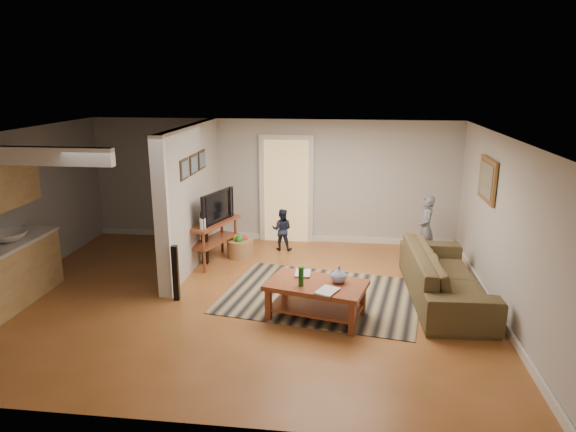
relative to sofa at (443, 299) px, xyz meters
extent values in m
plane|color=brown|center=(-3.06, -0.33, 0.00)|extent=(7.50, 7.50, 0.00)
cube|color=#B6B4AE|center=(-3.06, 2.67, 1.25)|extent=(7.50, 0.04, 2.50)
cube|color=#B6B4AE|center=(-6.81, -0.33, 1.25)|extent=(0.04, 6.00, 2.50)
cube|color=#B6B4AE|center=(0.69, -0.33, 1.25)|extent=(0.04, 6.00, 2.50)
cube|color=white|center=(-3.06, -0.33, 2.50)|extent=(7.50, 6.00, 0.04)
cube|color=#B6B4AE|center=(-4.26, 1.12, 1.25)|extent=(0.15, 3.10, 2.50)
cube|color=white|center=(-4.26, -0.43, 1.25)|extent=(0.22, 0.10, 2.50)
cube|color=white|center=(-3.06, 2.64, 0.06)|extent=(7.50, 0.04, 0.12)
cube|color=white|center=(0.66, -0.33, 0.06)|extent=(0.04, 6.00, 0.12)
cube|color=#D8B272|center=(-2.76, 2.61, 1.05)|extent=(0.90, 0.06, 2.10)
cube|color=#A77B4C|center=(-6.49, -1.13, 0.45)|extent=(0.60, 2.20, 0.90)
imported|color=silver|center=(-6.49, -0.83, 0.94)|extent=(0.54, 0.54, 0.19)
cube|color=#332416|center=(-4.17, 0.47, 1.85)|extent=(0.03, 0.40, 0.34)
cube|color=#332416|center=(-4.17, 0.97, 1.85)|extent=(0.03, 0.40, 0.34)
cube|color=#332416|center=(-4.17, 1.47, 1.85)|extent=(0.03, 0.40, 0.34)
cube|color=olive|center=(0.65, 0.67, 1.75)|extent=(0.04, 0.90, 0.68)
cube|color=black|center=(-1.87, -0.12, 0.01)|extent=(3.29, 2.64, 0.01)
imported|color=#453522|center=(0.00, 0.00, 0.00)|extent=(1.13, 2.64, 0.76)
cube|color=maroon|center=(-1.90, -0.87, 0.50)|extent=(1.50, 1.09, 0.07)
cube|color=silver|center=(-1.90, -0.87, 0.50)|extent=(0.93, 0.66, 0.02)
cube|color=maroon|center=(-1.90, -0.87, 0.17)|extent=(1.37, 0.96, 0.03)
cube|color=maroon|center=(-2.56, -1.03, 0.25)|extent=(0.10, 0.10, 0.50)
cube|color=maroon|center=(-1.40, -1.33, 0.25)|extent=(0.10, 0.10, 0.50)
cube|color=maroon|center=(-2.40, -0.42, 0.25)|extent=(0.10, 0.10, 0.50)
cube|color=maroon|center=(-1.25, -0.71, 0.25)|extent=(0.10, 0.10, 0.50)
imported|color=#293A99|center=(-1.60, -0.81, 0.53)|extent=(0.28, 0.28, 0.24)
cylinder|color=#135317|center=(-2.11, -1.00, 0.66)|extent=(0.07, 0.07, 0.27)
imported|color=#998C4C|center=(-2.23, -0.58, 0.53)|extent=(0.23, 0.30, 0.03)
imported|color=#66594C|center=(-1.85, -1.12, 0.53)|extent=(0.35, 0.40, 0.02)
cube|color=maroon|center=(-3.93, 1.18, 0.75)|extent=(0.82, 1.31, 0.05)
cube|color=maroon|center=(-3.93, 1.18, 0.41)|extent=(0.74, 1.20, 0.03)
cylinder|color=maroon|center=(-4.24, 0.73, 0.38)|extent=(0.05, 0.05, 0.76)
cylinder|color=maroon|center=(-3.91, 1.74, 0.38)|extent=(0.05, 0.05, 0.76)
cylinder|color=maroon|center=(-3.95, 0.63, 0.38)|extent=(0.05, 0.05, 0.76)
cylinder|color=maroon|center=(-3.62, 1.64, 0.38)|extent=(0.05, 0.05, 0.76)
imported|color=black|center=(-3.91, 1.18, 0.77)|extent=(0.43, 0.98, 0.57)
cylinder|color=white|center=(-3.98, 0.71, 0.86)|extent=(0.10, 0.10, 0.18)
cube|color=black|center=(-4.06, -0.53, 0.44)|extent=(0.09, 0.09, 0.87)
cube|color=black|center=(-4.06, 1.07, 0.49)|extent=(0.10, 0.10, 0.99)
cylinder|color=olive|center=(-3.51, 1.52, 0.16)|extent=(0.50, 0.50, 0.33)
sphere|color=red|center=(-3.45, 1.57, 0.33)|extent=(0.15, 0.15, 0.15)
sphere|color=yellow|center=(-3.59, 1.55, 0.35)|extent=(0.15, 0.15, 0.15)
sphere|color=#249327|center=(-3.51, 1.46, 0.37)|extent=(0.15, 0.15, 0.15)
imported|color=gray|center=(-0.06, 1.79, 0.00)|extent=(0.30, 0.45, 1.21)
imported|color=#1D243D|center=(-2.77, 2.02, 0.00)|extent=(0.41, 0.33, 0.83)
camera|label=1|loc=(-1.49, -7.52, 3.30)|focal=32.00mm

